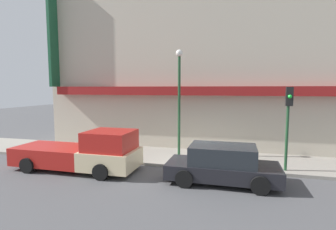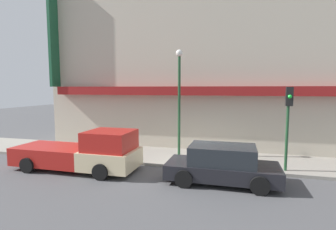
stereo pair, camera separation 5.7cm
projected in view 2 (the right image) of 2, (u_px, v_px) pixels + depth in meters
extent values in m
plane|color=#4C4C4F|center=(190.00, 169.00, 12.03)|extent=(80.00, 80.00, 0.00)
cube|color=gray|center=(196.00, 158.00, 13.65)|extent=(36.00, 3.40, 0.14)
cube|color=#BCB29E|center=(205.00, 68.00, 16.24)|extent=(19.80, 3.00, 9.88)
cube|color=maroon|center=(200.00, 91.00, 14.65)|extent=(18.22, 0.60, 0.50)
cube|color=#195133|center=(53.00, 28.00, 16.56)|extent=(0.20, 0.80, 7.44)
cube|color=beige|center=(111.00, 159.00, 11.53)|extent=(2.31, 1.99, 0.80)
cube|color=#B21E19|center=(110.00, 140.00, 11.45)|extent=(1.96, 1.83, 0.84)
cube|color=#B21E19|center=(55.00, 154.00, 12.27)|extent=(3.46, 1.99, 0.80)
cylinder|color=black|center=(122.00, 159.00, 12.50)|extent=(0.68, 0.22, 0.68)
cylinder|color=black|center=(100.00, 172.00, 10.59)|extent=(0.68, 0.22, 0.68)
cylinder|color=black|center=(57.00, 154.00, 13.42)|extent=(0.68, 0.22, 0.68)
cylinder|color=black|center=(27.00, 165.00, 11.51)|extent=(0.68, 0.22, 0.68)
cube|color=black|center=(222.00, 170.00, 10.30)|extent=(4.35, 1.83, 0.57)
cube|color=#23282D|center=(222.00, 155.00, 10.24)|extent=(2.52, 1.65, 0.71)
cylinder|color=black|center=(256.00, 170.00, 10.85)|extent=(0.68, 0.22, 0.68)
cylinder|color=black|center=(260.00, 186.00, 9.09)|extent=(0.68, 0.22, 0.68)
cylinder|color=black|center=(192.00, 165.00, 11.55)|extent=(0.68, 0.22, 0.68)
cylinder|color=black|center=(184.00, 179.00, 9.79)|extent=(0.68, 0.22, 0.68)
cylinder|color=yellow|center=(199.00, 160.00, 12.32)|extent=(0.16, 0.16, 0.45)
sphere|color=yellow|center=(199.00, 154.00, 12.29)|extent=(0.15, 0.15, 0.15)
cylinder|color=#1E4728|center=(179.00, 107.00, 13.79)|extent=(0.14, 0.14, 5.20)
sphere|color=silver|center=(179.00, 53.00, 13.51)|extent=(0.36, 0.36, 0.36)
cylinder|color=#1E4728|center=(287.00, 129.00, 11.23)|extent=(0.12, 0.12, 3.63)
cube|color=black|center=(289.00, 96.00, 10.94)|extent=(0.28, 0.20, 0.80)
sphere|color=green|center=(290.00, 97.00, 10.82)|extent=(0.16, 0.16, 0.16)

